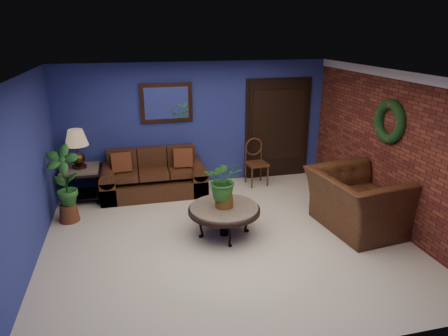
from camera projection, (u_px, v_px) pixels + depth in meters
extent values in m
plane|color=beige|center=(226.00, 237.00, 6.26)|extent=(5.50, 5.50, 0.00)
cube|color=navy|center=(197.00, 124.00, 8.14)|extent=(5.50, 0.04, 2.50)
cube|color=navy|center=(23.00, 177.00, 5.24)|extent=(0.04, 5.00, 2.50)
cube|color=maroon|center=(391.00, 149.00, 6.46)|extent=(0.04, 5.00, 2.50)
cube|color=silver|center=(226.00, 75.00, 5.44)|extent=(5.50, 5.00, 0.02)
cube|color=white|center=(400.00, 75.00, 6.06)|extent=(0.03, 5.00, 0.14)
cube|color=#422512|center=(166.00, 103.00, 7.82)|extent=(1.02, 0.06, 0.77)
cube|color=black|center=(278.00, 129.00, 8.57)|extent=(1.44, 0.06, 2.18)
torus|color=black|center=(389.00, 122.00, 6.34)|extent=(0.16, 0.72, 0.72)
cube|color=#4A2A15|center=(154.00, 187.00, 7.83)|extent=(2.01, 0.87, 0.33)
cube|color=#4A2A15|center=(152.00, 167.00, 8.02)|extent=(1.72, 0.24, 0.82)
cube|color=#4A2A15|center=(123.00, 175.00, 7.55)|extent=(0.55, 0.59, 0.13)
cube|color=#4A2A15|center=(154.00, 173.00, 7.68)|extent=(0.55, 0.59, 0.13)
cube|color=#4A2A15|center=(183.00, 171.00, 7.81)|extent=(0.55, 0.59, 0.13)
cube|color=#4A2A15|center=(109.00, 188.00, 7.62)|extent=(0.29, 0.87, 0.46)
cube|color=#4A2A15|center=(197.00, 180.00, 8.00)|extent=(0.29, 0.87, 0.46)
cube|color=brown|center=(121.00, 162.00, 7.50)|extent=(0.37, 0.11, 0.37)
cube|color=brown|center=(183.00, 158.00, 7.76)|extent=(0.37, 0.11, 0.37)
cylinder|color=#59544E|center=(224.00, 208.00, 6.20)|extent=(1.06, 1.06, 0.05)
cylinder|color=black|center=(224.00, 210.00, 6.21)|extent=(1.13, 1.13, 0.05)
cylinder|color=black|center=(224.00, 222.00, 6.28)|extent=(0.14, 0.14, 0.43)
cube|color=#59544E|center=(80.00, 169.00, 7.43)|extent=(0.67, 0.67, 0.05)
cube|color=black|center=(80.00, 171.00, 7.44)|extent=(0.71, 0.71, 0.04)
cube|color=black|center=(83.00, 194.00, 7.59)|extent=(0.61, 0.61, 0.03)
cylinder|color=black|center=(64.00, 192.00, 7.21)|extent=(0.03, 0.03, 0.63)
cylinder|color=black|center=(97.00, 189.00, 7.33)|extent=(0.03, 0.03, 0.63)
cylinder|color=black|center=(68.00, 181.00, 7.73)|extent=(0.03, 0.03, 0.63)
cylinder|color=black|center=(98.00, 178.00, 7.85)|extent=(0.03, 0.03, 0.63)
cylinder|color=#422512|center=(80.00, 166.00, 7.41)|extent=(0.25, 0.25, 0.05)
sphere|color=#422512|center=(79.00, 160.00, 7.37)|extent=(0.23, 0.23, 0.23)
cylinder|color=#422512|center=(78.00, 150.00, 7.31)|extent=(0.03, 0.03, 0.30)
cone|color=tan|center=(76.00, 139.00, 7.24)|extent=(0.42, 0.42, 0.30)
cube|color=#532D17|center=(257.00, 164.00, 8.25)|extent=(0.45, 0.45, 0.04)
torus|color=#532D17|center=(254.00, 147.00, 8.31)|extent=(0.39, 0.07, 0.39)
cylinder|color=#532D17|center=(252.00, 178.00, 8.12)|extent=(0.03, 0.03, 0.43)
cylinder|color=#532D17|center=(268.00, 176.00, 8.22)|extent=(0.03, 0.03, 0.43)
cylinder|color=#532D17|center=(246.00, 173.00, 8.43)|extent=(0.03, 0.03, 0.43)
cylinder|color=#532D17|center=(261.00, 171.00, 8.54)|extent=(0.03, 0.03, 0.43)
imported|color=#4A2A15|center=(358.00, 201.00, 6.42)|extent=(1.43, 1.59, 0.94)
cylinder|color=brown|center=(224.00, 201.00, 6.16)|extent=(0.28, 0.28, 0.18)
imported|color=#1C5920|center=(224.00, 180.00, 6.04)|extent=(0.69, 0.64, 0.64)
cylinder|color=brown|center=(329.00, 192.00, 7.76)|extent=(0.26, 0.26, 0.20)
imported|color=#1C5920|center=(331.00, 174.00, 7.65)|extent=(0.35, 0.29, 0.61)
cylinder|color=brown|center=(69.00, 213.00, 6.76)|extent=(0.34, 0.34, 0.30)
imported|color=#1C5920|center=(64.00, 177.00, 6.55)|extent=(0.65, 0.53, 1.08)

